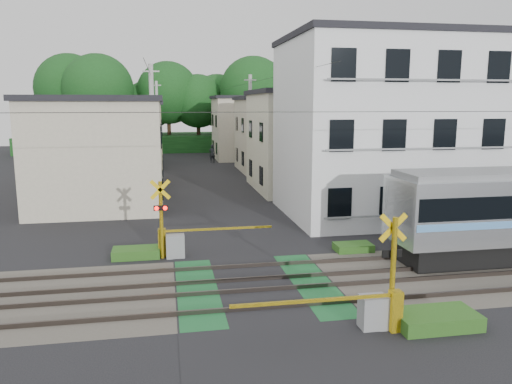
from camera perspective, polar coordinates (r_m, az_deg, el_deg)
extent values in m
plane|color=black|center=(16.57, -0.04, -10.70)|extent=(120.00, 120.00, 0.00)
cube|color=#47423A|center=(16.57, -0.04, -10.70)|extent=(120.00, 6.00, 0.00)
cube|color=black|center=(16.57, -0.04, -10.69)|extent=(5.20, 120.00, 0.00)
cube|color=#145126|center=(16.36, -6.72, -11.03)|extent=(1.30, 6.00, 0.00)
cube|color=#145126|center=(16.99, 6.38, -10.21)|extent=(1.30, 6.00, 0.00)
cube|color=#3F3833|center=(14.81, 1.31, -13.01)|extent=(120.00, 0.08, 0.14)
cube|color=#3F3833|center=(16.09, 0.29, -11.09)|extent=(120.00, 0.08, 0.14)
cube|color=#3F3833|center=(17.01, -0.34, -9.90)|extent=(120.00, 0.08, 0.14)
cube|color=#3F3833|center=(18.31, -1.12, -8.42)|extent=(120.00, 0.08, 0.14)
cube|color=black|center=(20.41, 21.96, -6.61)|extent=(2.21, 2.02, 0.55)
cube|color=black|center=(18.74, 16.08, -1.08)|extent=(0.10, 2.21, 1.43)
cylinder|color=yellow|center=(13.71, 15.36, -8.92)|extent=(0.14, 0.14, 3.00)
cube|color=yellow|center=(13.47, 15.41, -3.95)|extent=(0.77, 0.05, 0.77)
cube|color=yellow|center=(13.47, 15.41, -3.95)|extent=(0.77, 0.05, 0.77)
cube|color=black|center=(13.65, 15.27, -6.80)|extent=(0.55, 0.05, 0.20)
sphere|color=#FF0C07|center=(13.63, 14.55, -6.79)|extent=(0.16, 0.16, 0.16)
sphere|color=#FF0C07|center=(13.77, 15.77, -6.68)|extent=(0.16, 0.16, 0.16)
cube|color=gray|center=(13.89, 13.24, -13.22)|extent=(0.70, 0.50, 0.90)
cube|color=yellow|center=(13.84, 15.63, -12.96)|extent=(0.30, 0.30, 1.10)
cube|color=yellow|center=(12.88, 6.47, -12.24)|extent=(4.20, 0.08, 0.08)
cylinder|color=yellow|center=(19.34, -10.77, -3.19)|extent=(0.14, 0.14, 3.00)
cube|color=yellow|center=(19.01, -10.89, 0.27)|extent=(0.77, 0.05, 0.77)
cube|color=yellow|center=(19.01, -10.89, 0.27)|extent=(0.77, 0.05, 0.77)
cube|color=black|center=(19.14, -10.82, -1.80)|extent=(0.55, 0.05, 0.20)
sphere|color=#FF0C07|center=(19.08, -11.30, -1.85)|extent=(0.16, 0.16, 0.16)
sphere|color=#FF0C07|center=(19.08, -10.34, -1.82)|extent=(0.16, 0.16, 0.16)
cube|color=gray|center=(19.61, -9.20, -6.13)|extent=(0.70, 0.50, 0.90)
cube|color=yellow|center=(19.82, -10.68, -5.70)|extent=(0.30, 0.30, 1.10)
cube|color=yellow|center=(19.81, -4.18, -4.21)|extent=(4.20, 0.08, 0.08)
cube|color=white|center=(27.23, 14.22, 6.86)|extent=(10.00, 8.00, 9.00)
cube|color=black|center=(27.39, 14.66, 16.62)|extent=(10.20, 8.16, 0.30)
cube|color=black|center=(22.48, 9.54, -1.30)|extent=(1.10, 0.06, 1.40)
cube|color=black|center=(23.42, 15.19, -1.06)|extent=(1.10, 0.06, 1.40)
cube|color=black|center=(24.57, 20.36, -0.83)|extent=(1.10, 0.06, 1.40)
cube|color=black|center=(25.90, 25.03, -0.62)|extent=(1.10, 0.06, 1.40)
cube|color=gray|center=(23.91, 18.06, -2.45)|extent=(9.00, 0.06, 0.08)
cube|color=black|center=(22.10, 9.77, 6.35)|extent=(1.10, 0.06, 1.40)
cube|color=black|center=(23.05, 15.53, 6.28)|extent=(1.10, 0.06, 1.40)
cube|color=black|center=(24.22, 20.79, 6.16)|extent=(1.10, 0.06, 1.40)
cube|color=black|center=(25.57, 25.53, 6.01)|extent=(1.10, 0.06, 1.40)
cube|color=gray|center=(23.47, 18.46, 4.72)|extent=(9.00, 0.06, 0.08)
cube|color=black|center=(22.11, 10.01, 14.13)|extent=(1.10, 0.06, 1.40)
cube|color=black|center=(23.07, 15.89, 13.73)|extent=(1.10, 0.06, 1.40)
cube|color=black|center=(24.23, 21.24, 13.25)|extent=(1.10, 0.06, 1.40)
cube|color=black|center=(25.58, 26.05, 12.71)|extent=(1.10, 0.06, 1.40)
cube|color=gray|center=(23.41, 18.87, 12.05)|extent=(9.00, 0.06, 0.08)
cube|color=beige|center=(29.62, -17.58, 4.03)|extent=(7.00, 7.00, 6.00)
cube|color=black|center=(29.48, -17.91, 10.12)|extent=(7.35, 7.35, 0.30)
cube|color=black|center=(27.87, -10.62, 0.44)|extent=(0.06, 1.00, 1.20)
cube|color=black|center=(31.33, -10.61, 1.49)|extent=(0.06, 1.00, 1.20)
cube|color=black|center=(27.55, -10.81, 6.19)|extent=(0.06, 1.00, 1.20)
cube|color=black|center=(31.04, -10.78, 6.61)|extent=(0.06, 1.00, 1.20)
cube|color=beige|center=(34.69, 5.72, 5.68)|extent=(7.00, 8.00, 6.50)
cube|color=black|center=(34.60, 5.82, 11.30)|extent=(7.35, 8.40, 0.30)
cube|color=black|center=(32.15, 0.58, 1.88)|extent=(0.06, 1.00, 1.20)
cube|color=black|center=(36.05, -0.62, 2.77)|extent=(0.06, 1.00, 1.20)
cube|color=black|center=(31.87, 0.59, 6.87)|extent=(0.06, 1.00, 1.20)
cube|color=black|center=(35.80, -0.63, 7.22)|extent=(0.06, 1.00, 1.20)
cube|color=#C6B68C|center=(38.59, -16.69, 5.22)|extent=(8.00, 7.00, 5.80)
cube|color=black|center=(38.47, -16.92, 9.75)|extent=(8.40, 7.35, 0.30)
cube|color=black|center=(36.78, -10.60, 2.75)|extent=(0.06, 1.00, 1.20)
cube|color=black|center=(40.25, -10.59, 3.37)|extent=(0.06, 1.00, 1.20)
cube|color=black|center=(36.54, -10.74, 7.11)|extent=(0.06, 1.00, 1.20)
cube|color=black|center=(40.03, -10.72, 7.35)|extent=(0.06, 1.00, 1.20)
cube|color=beige|center=(44.46, 2.64, 6.48)|extent=(7.00, 7.00, 6.20)
cube|color=black|center=(44.38, 2.67, 10.67)|extent=(7.35, 7.35, 0.30)
cube|color=black|center=(42.24, -1.53, 3.84)|extent=(0.06, 1.00, 1.20)
cube|color=black|center=(45.68, -2.20, 4.31)|extent=(0.06, 1.00, 1.20)
cube|color=black|center=(42.03, -1.54, 7.64)|extent=(0.06, 1.00, 1.20)
cube|color=black|center=(45.49, -2.23, 7.82)|extent=(0.06, 1.00, 1.20)
cube|color=beige|center=(48.49, -15.20, 6.32)|extent=(7.00, 8.00, 6.00)
cube|color=black|center=(48.41, -15.37, 10.04)|extent=(7.35, 8.40, 0.30)
cube|color=black|center=(46.47, -10.95, 4.23)|extent=(0.06, 1.00, 1.20)
cube|color=black|center=(50.45, -10.92, 4.68)|extent=(0.06, 1.00, 1.20)
cube|color=black|center=(46.28, -11.07, 7.68)|extent=(0.06, 1.00, 1.20)
cube|color=black|center=(50.28, -11.02, 7.86)|extent=(0.06, 1.00, 1.20)
cube|color=beige|center=(54.11, -0.48, 7.23)|extent=(8.00, 7.00, 6.40)
cube|color=black|center=(54.05, -0.49, 10.78)|extent=(8.40, 7.35, 0.30)
cube|color=black|center=(51.96, -4.55, 4.98)|extent=(0.06, 1.00, 1.20)
cube|color=black|center=(55.43, -4.92, 5.30)|extent=(0.06, 1.00, 1.20)
cube|color=black|center=(51.79, -4.59, 8.07)|extent=(0.06, 1.00, 1.20)
cube|color=black|center=(55.27, -4.96, 8.19)|extent=(0.06, 1.00, 1.20)
cube|color=#174518|center=(65.48, -7.94, 5.70)|extent=(40.00, 10.00, 2.00)
cylinder|color=#332114|center=(65.44, -20.23, 6.90)|extent=(0.50, 0.50, 5.92)
sphere|color=#174518|center=(65.40, -20.48, 11.04)|extent=(8.29, 8.29, 8.29)
cylinder|color=#332114|center=(61.70, -17.38, 6.84)|extent=(0.50, 0.50, 5.79)
sphere|color=#174518|center=(61.65, -17.61, 11.14)|extent=(8.10, 8.10, 8.10)
cylinder|color=#332114|center=(64.96, -15.49, 6.53)|extent=(0.50, 0.50, 4.55)
sphere|color=#174518|center=(64.86, -15.65, 9.74)|extent=(6.37, 6.37, 6.37)
cylinder|color=#332114|center=(66.34, -11.96, 6.70)|extent=(0.50, 0.50, 4.46)
sphere|color=#174518|center=(66.24, -12.07, 9.78)|extent=(6.24, 6.24, 6.24)
cylinder|color=#332114|center=(64.39, -9.90, 7.15)|extent=(0.50, 0.50, 5.54)
sphere|color=#174518|center=(64.33, -10.02, 11.10)|extent=(7.75, 7.75, 7.75)
cylinder|color=#332114|center=(64.00, -6.58, 6.87)|extent=(0.50, 0.50, 4.76)
sphere|color=#174518|center=(63.91, -6.65, 10.28)|extent=(6.66, 6.66, 6.66)
cylinder|color=#332114|center=(65.78, -4.39, 7.02)|extent=(0.50, 0.50, 4.82)
sphere|color=#174518|center=(65.69, -4.44, 10.38)|extent=(6.75, 6.75, 6.75)
cylinder|color=#332114|center=(61.66, -0.31, 7.29)|extent=(0.50, 0.50, 5.77)
sphere|color=#174518|center=(61.61, -0.32, 11.58)|extent=(8.08, 8.08, 8.08)
cylinder|color=#332114|center=(67.12, 1.05, 7.48)|extent=(0.50, 0.50, 5.70)
sphere|color=#174518|center=(67.07, 1.06, 11.38)|extent=(7.98, 7.98, 7.98)
cylinder|color=#332114|center=(63.62, 5.42, 7.34)|extent=(0.50, 0.50, 5.80)
sphere|color=#174518|center=(63.58, 5.49, 11.52)|extent=(8.12, 8.12, 8.12)
cube|color=black|center=(18.64, 17.94, 8.74)|extent=(60.00, 0.02, 0.02)
cylinder|color=#A5A5A0|center=(28.31, -11.67, 6.06)|extent=(0.26, 0.26, 8.00)
cube|color=#A5A5A0|center=(28.30, -11.93, 13.35)|extent=(0.90, 0.08, 0.08)
cylinder|color=#A5A5A0|center=(37.83, -0.65, 7.22)|extent=(0.26, 0.26, 8.00)
cube|color=#A5A5A0|center=(37.82, -0.66, 12.68)|extent=(0.90, 0.08, 0.08)
cylinder|color=#A5A5A0|center=(49.28, -11.18, 7.70)|extent=(0.26, 0.26, 8.00)
cube|color=#A5A5A0|center=(49.28, -11.33, 11.88)|extent=(0.90, 0.08, 0.08)
cube|color=black|center=(38.78, -11.54, 12.12)|extent=(0.02, 42.00, 0.02)
cube|color=black|center=(39.29, -1.04, 12.29)|extent=(0.02, 42.00, 0.02)
imported|color=#21252A|center=(50.59, -5.04, 4.40)|extent=(0.77, 0.63, 1.83)
cube|color=#2D5E1E|center=(14.55, 19.85, -13.52)|extent=(2.20, 1.20, 0.40)
cube|color=#2D5E1E|center=(20.01, -13.53, -6.76)|extent=(1.80, 1.00, 0.36)
cube|color=#2D5E1E|center=(20.67, 11.05, -6.21)|extent=(1.50, 0.90, 0.30)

